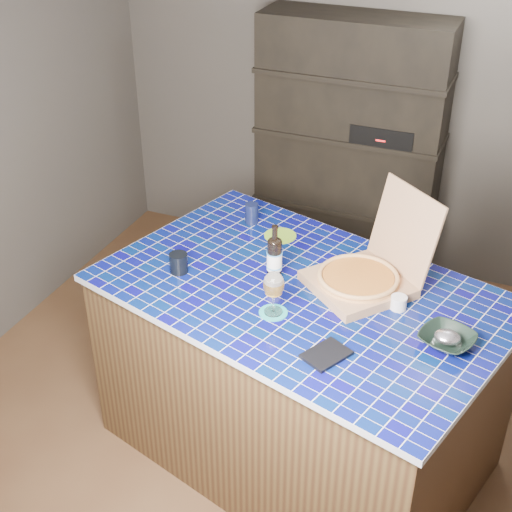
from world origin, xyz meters
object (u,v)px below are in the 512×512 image
at_px(kitchen_island, 299,373).
at_px(pizza_box, 363,276).
at_px(bowl, 447,340).
at_px(wine_glass, 274,285).
at_px(dvd_case, 326,355).
at_px(mead_bottle, 274,257).

bearing_deg(kitchen_island, pizza_box, 43.36).
relative_size(pizza_box, bowl, 2.90).
height_order(kitchen_island, pizza_box, pizza_box).
relative_size(kitchen_island, wine_glass, 10.08).
distance_m(wine_glass, dvd_case, 0.38).
height_order(wine_glass, dvd_case, wine_glass).
bearing_deg(mead_bottle, bowl, -13.55).
bearing_deg(bowl, dvd_case, -149.22).
bearing_deg(mead_bottle, pizza_box, 10.83).
xyz_separation_m(pizza_box, wine_glass, (-0.30, -0.34, 0.08)).
relative_size(kitchen_island, dvd_case, 11.26).
height_order(dvd_case, bowl, bowl).
distance_m(mead_bottle, dvd_case, 0.61).
bearing_deg(pizza_box, mead_bottle, -129.98).
relative_size(mead_bottle, dvd_case, 1.49).
xyz_separation_m(pizza_box, dvd_case, (-0.00, -0.53, -0.05)).
bearing_deg(kitchen_island, bowl, 3.60).
relative_size(wine_glass, dvd_case, 1.12).
bearing_deg(wine_glass, kitchen_island, 75.86).
bearing_deg(dvd_case, kitchen_island, 148.15).
height_order(kitchen_island, wine_glass, wine_glass).
relative_size(dvd_case, bowl, 0.84).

